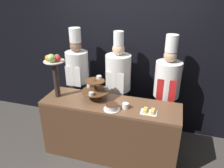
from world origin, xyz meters
name	(u,v)px	position (x,y,z in m)	size (l,w,h in m)	color
ground_plane	(105,166)	(0.00, 0.00, 0.00)	(14.00, 14.00, 0.00)	#47423D
wall_back	(126,51)	(0.00, 1.22, 1.40)	(10.00, 0.06, 2.80)	black
buffet_counter	(110,130)	(0.00, 0.28, 0.46)	(1.96, 0.56, 0.91)	brown
tiered_stand	(96,89)	(-0.23, 0.34, 1.07)	(0.40, 0.40, 0.33)	brown
fruit_pedestal	(54,67)	(-0.80, 0.24, 1.38)	(0.29, 0.29, 0.67)	#2D231E
cake_round	(112,107)	(0.07, 0.12, 0.95)	(0.22, 0.22, 0.07)	white
cup_white	(125,106)	(0.24, 0.20, 0.95)	(0.09, 0.09, 0.07)	white
cake_square_tray	(149,111)	(0.56, 0.18, 0.93)	(0.21, 0.15, 0.05)	white
chef_left	(78,76)	(-0.75, 0.84, 1.00)	(0.37, 0.37, 1.82)	#38332D
chef_center_left	(118,83)	(-0.04, 0.84, 0.98)	(0.40, 0.40, 1.81)	black
chef_center_right	(166,89)	(0.73, 0.84, 0.98)	(0.39, 0.39, 1.80)	black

